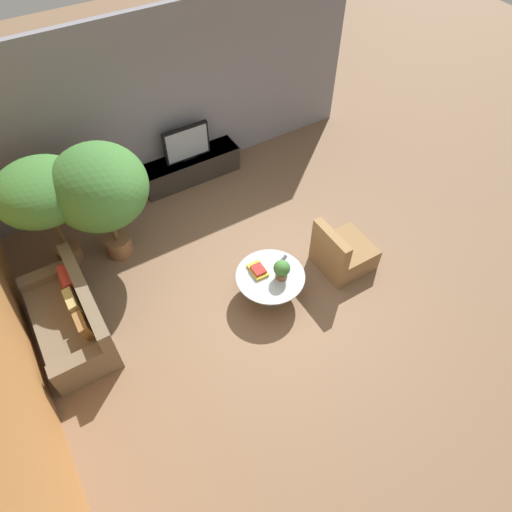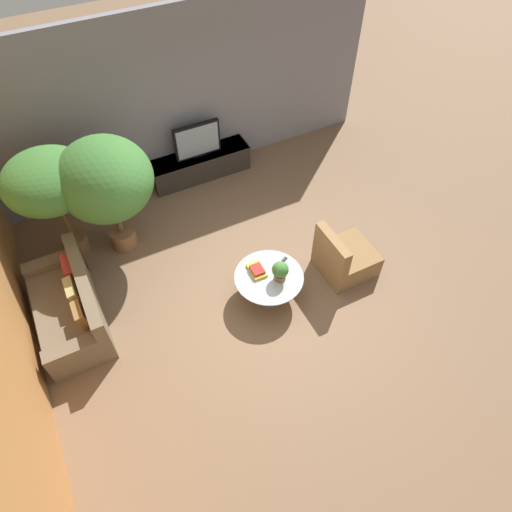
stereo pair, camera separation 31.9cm
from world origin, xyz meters
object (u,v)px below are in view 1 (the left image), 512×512
at_px(armchair_wicker, 342,253).
at_px(potted_plant_tabletop, 282,269).
at_px(couch_by_wall, 72,319).
at_px(potted_palm_corner, 100,189).
at_px(coffee_table, 270,281).
at_px(media_console, 190,168).
at_px(potted_palm_tall, 41,194).
at_px(television, 187,143).

relative_size(armchair_wicker, potted_plant_tabletop, 2.67).
bearing_deg(couch_by_wall, armchair_wicker, 76.13).
xyz_separation_m(armchair_wicker, potted_palm_corner, (-2.89, 2.06, 1.10)).
bearing_deg(coffee_table, potted_plant_tabletop, -40.27).
bearing_deg(couch_by_wall, potted_palm_corner, 135.78).
distance_m(media_console, armchair_wicker, 3.32).
height_order(coffee_table, potted_palm_tall, potted_palm_tall).
distance_m(armchair_wicker, potted_plant_tabletop, 1.18).
relative_size(television, armchair_wicker, 0.98).
bearing_deg(coffee_table, armchair_wicker, -4.85).
height_order(coffee_table, potted_plant_tabletop, potted_plant_tabletop).
bearing_deg(television, coffee_table, -92.90).
distance_m(television, potted_palm_corner, 2.16).
distance_m(media_console, television, 0.54).
distance_m(media_console, potted_plant_tabletop, 3.14).
bearing_deg(armchair_wicker, coffee_table, 85.15).
xyz_separation_m(media_console, couch_by_wall, (-2.84, -2.15, 0.04)).
relative_size(potted_palm_tall, potted_palm_corner, 0.93).
relative_size(potted_palm_tall, potted_plant_tabletop, 5.81).
xyz_separation_m(coffee_table, potted_palm_corner, (-1.64, 1.95, 1.07)).
height_order(television, potted_plant_tabletop, television).
relative_size(media_console, potted_plant_tabletop, 5.87).
bearing_deg(potted_palm_tall, television, 17.74).
relative_size(television, coffee_table, 0.84).
bearing_deg(media_console, coffee_table, -92.89).
xyz_separation_m(coffee_table, potted_plant_tabletop, (0.12, -0.10, 0.30)).
distance_m(television, armchair_wicker, 3.36).
xyz_separation_m(potted_palm_tall, potted_palm_corner, (0.73, -0.26, -0.04)).
relative_size(coffee_table, armchair_wicker, 1.17).
bearing_deg(potted_palm_tall, couch_by_wall, -103.58).
bearing_deg(potted_plant_tabletop, potted_palm_tall, 137.01).
bearing_deg(potted_plant_tabletop, armchair_wicker, -0.20).
bearing_deg(media_console, couch_by_wall, -142.86).
bearing_deg(couch_by_wall, potted_palm_tall, 166.42).
xyz_separation_m(television, armchair_wicker, (1.10, -3.13, -0.52)).
xyz_separation_m(media_console, potted_palm_tall, (-2.52, -0.81, 1.16)).
bearing_deg(potted_plant_tabletop, couch_by_wall, 160.94).
relative_size(couch_by_wall, potted_palm_corner, 0.89).
bearing_deg(potted_palm_tall, potted_plant_tabletop, -42.99).
xyz_separation_m(armchair_wicker, potted_plant_tabletop, (-1.14, 0.00, 0.34)).
bearing_deg(couch_by_wall, coffee_table, 72.11).
bearing_deg(coffee_table, couch_by_wall, 162.11).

